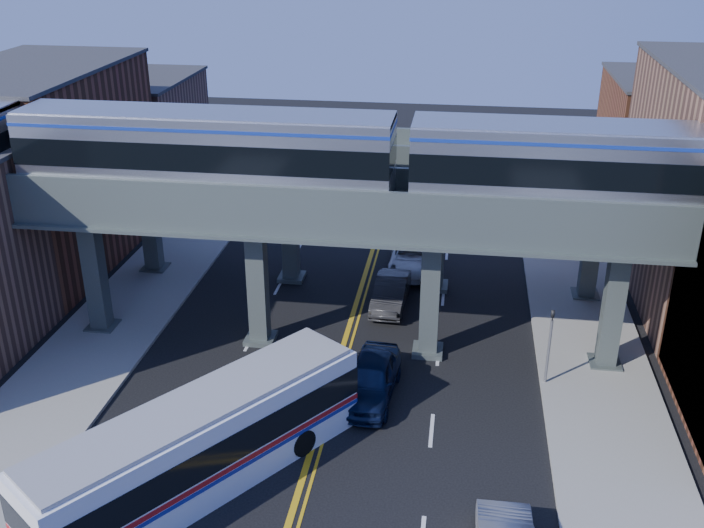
# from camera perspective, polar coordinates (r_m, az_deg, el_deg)

# --- Properties ---
(ground) EXTENTS (120.00, 120.00, 0.00)m
(ground) POSITION_cam_1_polar(r_m,az_deg,el_deg) (30.78, -3.01, -13.47)
(ground) COLOR black
(ground) RESTS_ON ground
(sidewalk_west) EXTENTS (5.00, 70.00, 0.16)m
(sidewalk_west) POSITION_cam_1_polar(r_m,az_deg,el_deg) (42.07, -15.92, -3.20)
(sidewalk_west) COLOR gray
(sidewalk_west) RESTS_ON ground
(sidewalk_east) EXTENTS (5.00, 70.00, 0.16)m
(sidewalk_east) POSITION_cam_1_polar(r_m,az_deg,el_deg) (39.21, 16.74, -5.43)
(sidewalk_east) COLOR gray
(sidewalk_east) RESTS_ON ground
(building_west_b) EXTENTS (8.00, 14.00, 11.00)m
(building_west_b) POSITION_cam_1_polar(r_m,az_deg,el_deg) (48.15, -21.57, 6.49)
(building_west_b) COLOR brown
(building_west_b) RESTS_ON ground
(building_west_c) EXTENTS (8.00, 10.00, 8.00)m
(building_west_c) POSITION_cam_1_polar(r_m,az_deg,el_deg) (59.71, -15.46, 9.02)
(building_west_c) COLOR brown
(building_west_c) RESTS_ON ground
(building_east_c) EXTENTS (8.00, 10.00, 9.00)m
(building_east_c) POSITION_cam_1_polar(r_m,az_deg,el_deg) (56.37, 21.97, 7.78)
(building_east_c) COLOR brown
(building_east_c) RESTS_ON ground
(elevated_viaduct_near) EXTENTS (52.00, 3.60, 7.40)m
(elevated_viaduct_near) POSITION_cam_1_polar(r_m,az_deg,el_deg) (34.51, -0.71, 3.30)
(elevated_viaduct_near) COLOR #3E4846
(elevated_viaduct_near) RESTS_ON ground
(elevated_viaduct_far) EXTENTS (52.00, 3.60, 7.40)m
(elevated_viaduct_far) POSITION_cam_1_polar(r_m,az_deg,el_deg) (41.06, 0.81, 6.76)
(elevated_viaduct_far) COLOR #3E4846
(elevated_viaduct_far) RESTS_ON ground
(transit_train) EXTENTS (50.54, 3.17, 3.70)m
(transit_train) POSITION_cam_1_polar(r_m,az_deg,el_deg) (34.98, -10.56, 8.23)
(transit_train) COLOR black
(transit_train) RESTS_ON elevated_viaduct_near
(stop_sign) EXTENTS (0.76, 0.09, 2.63)m
(stop_sign) POSITION_cam_1_polar(r_m,az_deg,el_deg) (32.15, -1.52, -7.80)
(stop_sign) COLOR slate
(stop_sign) RESTS_ON ground
(traffic_signal) EXTENTS (0.15, 0.18, 4.10)m
(traffic_signal) POSITION_cam_1_polar(r_m,az_deg,el_deg) (34.35, 14.20, -5.30)
(traffic_signal) COLOR slate
(traffic_signal) RESTS_ON ground
(transit_bus) EXTENTS (9.88, 12.05, 3.31)m
(transit_bus) POSITION_cam_1_polar(r_m,az_deg,el_deg) (28.76, -10.89, -12.77)
(transit_bus) COLOR white
(transit_bus) RESTS_ON ground
(car_lane_a) EXTENTS (2.46, 5.30, 1.76)m
(car_lane_a) POSITION_cam_1_polar(r_m,az_deg,el_deg) (33.31, 1.37, -8.34)
(car_lane_a) COLOR #0F1837
(car_lane_a) RESTS_ON ground
(car_lane_b) EXTENTS (1.81, 4.70, 1.53)m
(car_lane_b) POSITION_cam_1_polar(r_m,az_deg,el_deg) (40.72, 2.83, -2.09)
(car_lane_b) COLOR #2C2B2E
(car_lane_b) RESTS_ON ground
(car_lane_c) EXTENTS (2.59, 5.38, 1.48)m
(car_lane_c) POSITION_cam_1_polar(r_m,az_deg,el_deg) (45.01, 4.33, 0.50)
(car_lane_c) COLOR silver
(car_lane_c) RESTS_ON ground
(car_lane_d) EXTENTS (2.88, 5.91, 1.66)m
(car_lane_d) POSITION_cam_1_polar(r_m,az_deg,el_deg) (51.66, 5.45, 3.76)
(car_lane_d) COLOR #BBBBC0
(car_lane_d) RESTS_ON ground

